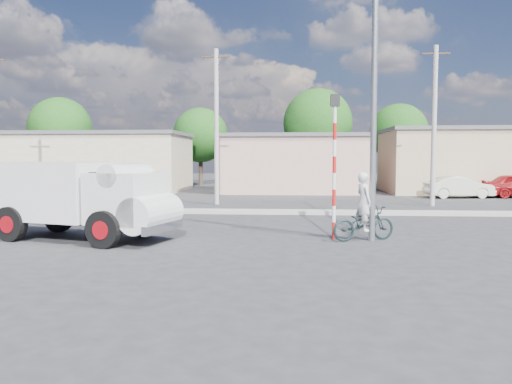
# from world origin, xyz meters

# --- Properties ---
(ground_plane) EXTENTS (120.00, 120.00, 0.00)m
(ground_plane) POSITION_xyz_m (0.00, 0.00, 0.00)
(ground_plane) COLOR #2B2B2D
(ground_plane) RESTS_ON ground
(median) EXTENTS (40.00, 0.80, 0.16)m
(median) POSITION_xyz_m (0.00, 8.00, 0.08)
(median) COLOR #99968E
(median) RESTS_ON ground
(truck) EXTENTS (5.96, 3.48, 2.32)m
(truck) POSITION_xyz_m (-4.30, 0.74, 1.29)
(truck) COLOR black
(truck) RESTS_ON ground
(bicycle) EXTENTS (2.08, 1.34, 1.03)m
(bicycle) POSITION_xyz_m (4.05, 1.17, 0.52)
(bicycle) COLOR black
(bicycle) RESTS_ON ground
(cyclist) EXTENTS (0.61, 0.74, 1.73)m
(cyclist) POSITION_xyz_m (4.05, 1.17, 0.87)
(cyclist) COLOR silver
(cyclist) RESTS_ON ground
(car_cream) EXTENTS (4.12, 1.86, 1.31)m
(car_cream) POSITION_xyz_m (11.96, 17.13, 0.66)
(car_cream) COLOR beige
(car_cream) RESTS_ON ground
(traffic_pole) EXTENTS (0.28, 0.18, 4.36)m
(traffic_pole) POSITION_xyz_m (3.20, 1.50, 2.59)
(traffic_pole) COLOR red
(traffic_pole) RESTS_ON ground
(streetlight) EXTENTS (2.34, 0.22, 9.00)m
(streetlight) POSITION_xyz_m (4.14, 1.20, 4.96)
(streetlight) COLOR slate
(streetlight) RESTS_ON ground
(building_row) EXTENTS (37.80, 7.30, 4.44)m
(building_row) POSITION_xyz_m (1.10, 22.00, 2.13)
(building_row) COLOR #C5B494
(building_row) RESTS_ON ground
(tree_row) EXTENTS (34.13, 7.32, 8.10)m
(tree_row) POSITION_xyz_m (-2.27, 28.62, 4.83)
(tree_row) COLOR #38281E
(tree_row) RESTS_ON ground
(utility_poles) EXTENTS (35.40, 0.24, 8.00)m
(utility_poles) POSITION_xyz_m (3.25, 12.00, 4.07)
(utility_poles) COLOR #99968E
(utility_poles) RESTS_ON ground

